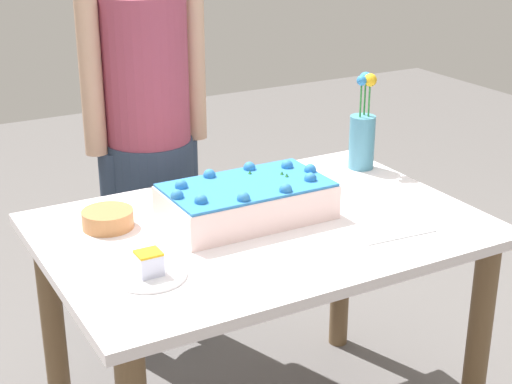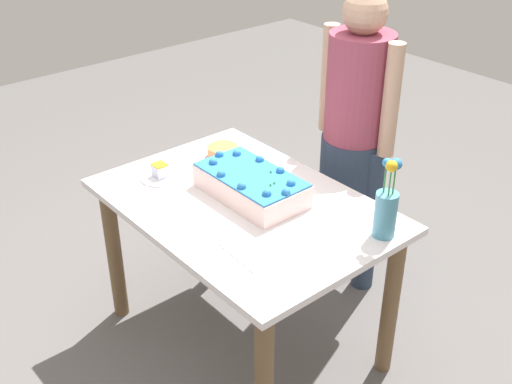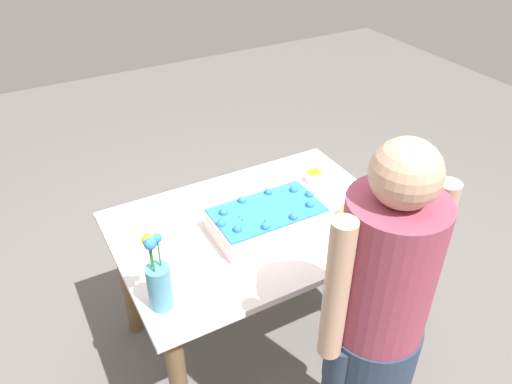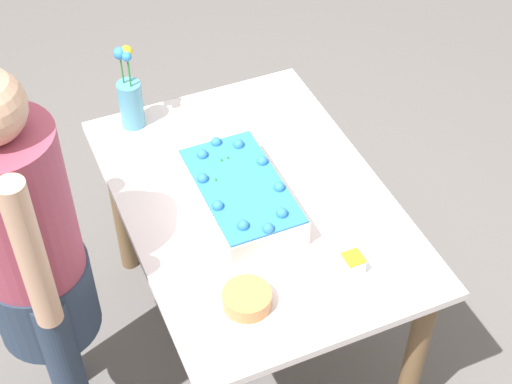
% 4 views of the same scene
% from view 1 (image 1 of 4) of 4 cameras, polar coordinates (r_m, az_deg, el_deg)
% --- Properties ---
extents(dining_table, '(1.22, 0.85, 0.74)m').
position_cam_1_polar(dining_table, '(2.27, 0.46, -5.35)').
color(dining_table, white).
rests_on(dining_table, ground_plane).
extents(sheet_cake, '(0.47, 0.26, 0.13)m').
position_cam_1_polar(sheet_cake, '(2.23, -0.68, -0.63)').
color(sheet_cake, '#FDDAD5').
rests_on(sheet_cake, dining_table).
extents(serving_plate_with_slice, '(0.18, 0.18, 0.07)m').
position_cam_1_polar(serving_plate_with_slice, '(1.93, -7.76, -5.65)').
color(serving_plate_with_slice, white).
rests_on(serving_plate_with_slice, dining_table).
extents(cake_knife, '(0.22, 0.04, 0.00)m').
position_cam_1_polar(cake_knife, '(2.17, 10.52, -3.21)').
color(cake_knife, silver).
rests_on(cake_knife, dining_table).
extents(flower_vase, '(0.09, 0.09, 0.33)m').
position_cam_1_polar(flower_vase, '(2.64, 7.75, 4.22)').
color(flower_vase, teal).
rests_on(flower_vase, dining_table).
extents(fruit_bowl, '(0.14, 0.14, 0.05)m').
position_cam_1_polar(fruit_bowl, '(2.22, -10.73, -1.94)').
color(fruit_bowl, '#BB7A46').
rests_on(fruit_bowl, dining_table).
extents(person_standing, '(0.45, 0.31, 1.49)m').
position_cam_1_polar(person_standing, '(2.77, -7.92, 4.85)').
color(person_standing, '#29374C').
rests_on(person_standing, ground_plane).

